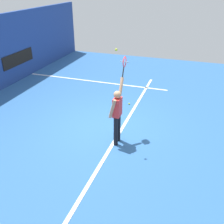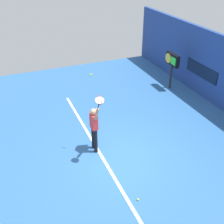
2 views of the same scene
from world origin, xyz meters
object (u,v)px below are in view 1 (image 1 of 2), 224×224
at_px(tennis_ball, 116,50).
at_px(spare_ball, 129,104).
at_px(tennis_racket, 124,63).
at_px(tennis_player, 117,113).

xyz_separation_m(tennis_ball, spare_ball, (2.82, 0.36, -2.82)).
distance_m(tennis_racket, spare_ball, 3.09).
bearing_deg(tennis_ball, spare_ball, 7.25).
bearing_deg(tennis_racket, tennis_player, 179.61).
bearing_deg(tennis_player, spare_ball, 7.62).
distance_m(tennis_player, tennis_ball, 1.85).
bearing_deg(spare_ball, tennis_racket, -170.02).
height_order(tennis_ball, spare_ball, tennis_ball).
bearing_deg(tennis_racket, spare_ball, 9.98).
relative_size(tennis_player, tennis_racket, 3.16).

